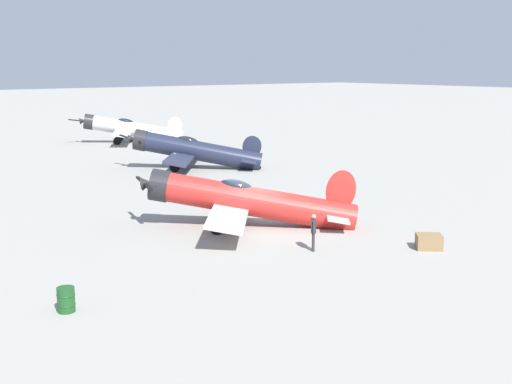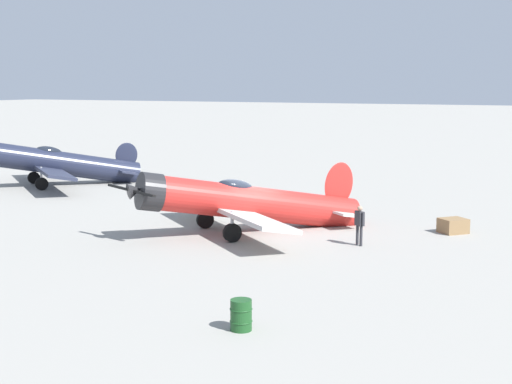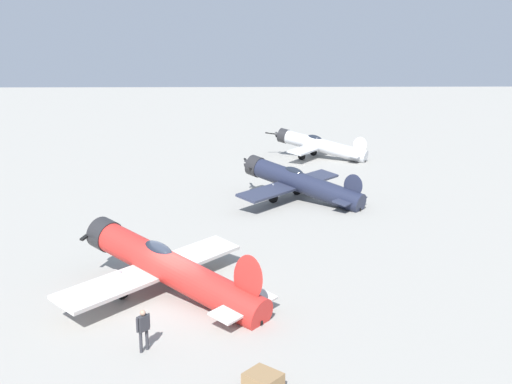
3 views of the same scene
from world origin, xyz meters
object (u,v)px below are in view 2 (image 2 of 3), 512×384
at_px(equipment_crate, 453,226).
at_px(airplane_foreground, 246,203).
at_px(fuel_drum, 241,315).
at_px(airplane_mid_apron, 57,163).
at_px(ground_crew_mechanic, 359,221).

bearing_deg(equipment_crate, airplane_foreground, 26.02).
bearing_deg(fuel_drum, airplane_foreground, -63.13).
distance_m(airplane_foreground, fuel_drum, 13.34).
distance_m(airplane_mid_apron, equipment_crate, 26.60).
relative_size(equipment_crate, fuel_drum, 1.72).
relative_size(airplane_mid_apron, equipment_crate, 7.02).
relative_size(airplane_foreground, fuel_drum, 11.27).
bearing_deg(airplane_mid_apron, fuel_drum, 89.18).
height_order(airplane_mid_apron, equipment_crate, airplane_mid_apron).
height_order(airplane_mid_apron, fuel_drum, airplane_mid_apron).
distance_m(airplane_foreground, ground_crew_mechanic, 5.42).
bearing_deg(ground_crew_mechanic, equipment_crate, -173.03).
height_order(airplane_mid_apron, ground_crew_mechanic, airplane_mid_apron).
relative_size(airplane_mid_apron, fuel_drum, 12.06).
xyz_separation_m(airplane_mid_apron, ground_crew_mechanic, (-23.37, 8.35, -0.47)).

